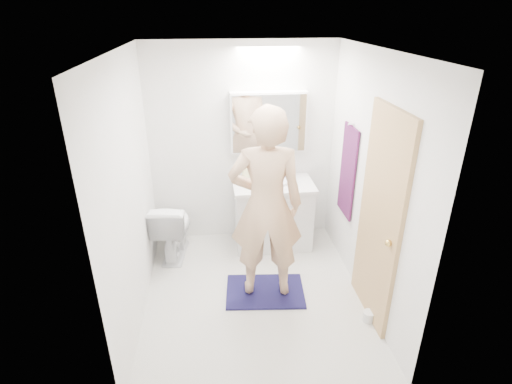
{
  "coord_description": "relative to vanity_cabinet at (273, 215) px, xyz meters",
  "views": [
    {
      "loc": [
        -0.36,
        -3.3,
        2.71
      ],
      "look_at": [
        0.05,
        0.25,
        1.05
      ],
      "focal_mm": 28.04,
      "sensor_mm": 36.0,
      "label": 1
    }
  ],
  "objects": [
    {
      "name": "toilet_paper_roll",
      "position": [
        0.7,
        -1.47,
        -0.34
      ],
      "size": [
        0.11,
        0.11,
        0.1
      ],
      "primitive_type": "cylinder",
      "color": "silver",
      "rests_on": "floor"
    },
    {
      "name": "floor",
      "position": [
        -0.34,
        -0.96,
        -0.39
      ],
      "size": [
        2.5,
        2.5,
        0.0
      ],
      "primitive_type": "plane",
      "color": "silver",
      "rests_on": "ground"
    },
    {
      "name": "ceiling",
      "position": [
        -0.34,
        -0.96,
        2.01
      ],
      "size": [
        2.5,
        2.5,
        0.0
      ],
      "primitive_type": "plane",
      "rotation": [
        3.14,
        0.0,
        0.0
      ],
      "color": "white",
      "rests_on": "floor"
    },
    {
      "name": "person",
      "position": [
        -0.22,
        -0.95,
        0.62
      ],
      "size": [
        0.74,
        0.52,
        1.93
      ],
      "primitive_type": "imported",
      "rotation": [
        0.0,
        0.0,
        3.05
      ],
      "color": "tan",
      "rests_on": "bath_rug"
    },
    {
      "name": "wall_back",
      "position": [
        -0.34,
        0.29,
        0.81
      ],
      "size": [
        2.5,
        0.0,
        2.5
      ],
      "primitive_type": "plane",
      "rotation": [
        1.57,
        0.0,
        0.0
      ],
      "color": "white",
      "rests_on": "floor"
    },
    {
      "name": "countertop",
      "position": [
        0.0,
        -0.0,
        0.41
      ],
      "size": [
        0.95,
        0.58,
        0.04
      ],
      "primitive_type": "cube",
      "color": "white",
      "rests_on": "vanity_cabinet"
    },
    {
      "name": "door_knob",
      "position": [
        0.7,
        -1.61,
        0.56
      ],
      "size": [
        0.06,
        0.06,
        0.06
      ],
      "primitive_type": "sphere",
      "color": "gold",
      "rests_on": "door"
    },
    {
      "name": "wall_right",
      "position": [
        0.76,
        -0.96,
        0.81
      ],
      "size": [
        0.0,
        2.5,
        2.5
      ],
      "primitive_type": "plane",
      "rotation": [
        1.57,
        0.0,
        -1.57
      ],
      "color": "white",
      "rests_on": "floor"
    },
    {
      "name": "wall_front",
      "position": [
        -0.34,
        -2.21,
        0.81
      ],
      "size": [
        2.5,
        0.0,
        2.5
      ],
      "primitive_type": "plane",
      "rotation": [
        -1.57,
        0.0,
        0.0
      ],
      "color": "white",
      "rests_on": "floor"
    },
    {
      "name": "mirror_panel",
      "position": [
        -0.04,
        0.13,
        1.11
      ],
      "size": [
        0.84,
        0.01,
        0.66
      ],
      "primitive_type": "cube",
      "color": "silver",
      "rests_on": "medicine_cabinet"
    },
    {
      "name": "sink_basin",
      "position": [
        0.0,
        0.03,
        0.45
      ],
      "size": [
        0.36,
        0.36,
        0.03
      ],
      "primitive_type": "cylinder",
      "color": "white",
      "rests_on": "countertop"
    },
    {
      "name": "faucet",
      "position": [
        0.0,
        0.22,
        0.51
      ],
      "size": [
        0.02,
        0.02,
        0.16
      ],
      "primitive_type": "cylinder",
      "color": "silver",
      "rests_on": "countertop"
    },
    {
      "name": "medicine_cabinet",
      "position": [
        -0.04,
        0.21,
        1.11
      ],
      "size": [
        0.88,
        0.14,
        0.7
      ],
      "primitive_type": "cube",
      "color": "white",
      "rests_on": "wall_back"
    },
    {
      "name": "toilet",
      "position": [
        -1.2,
        -0.11,
        -0.03
      ],
      "size": [
        0.49,
        0.75,
        0.72
      ],
      "primitive_type": "imported",
      "rotation": [
        0.0,
        0.0,
        3.02
      ],
      "color": "white",
      "rests_on": "floor"
    },
    {
      "name": "wall_left",
      "position": [
        -1.44,
        -0.96,
        0.81
      ],
      "size": [
        0.0,
        2.5,
        2.5
      ],
      "primitive_type": "plane",
      "rotation": [
        1.57,
        0.0,
        1.57
      ],
      "color": "white",
      "rests_on": "floor"
    },
    {
      "name": "soap_bottle_a",
      "position": [
        -0.31,
        0.15,
        0.55
      ],
      "size": [
        0.13,
        0.13,
        0.25
      ],
      "primitive_type": "imported",
      "rotation": [
        0.0,
        0.0,
        0.45
      ],
      "color": "beige",
      "rests_on": "countertop"
    },
    {
      "name": "soap_bottle_b",
      "position": [
        -0.16,
        0.18,
        0.52
      ],
      "size": [
        0.11,
        0.11,
        0.17
      ],
      "primitive_type": "imported",
      "rotation": [
        0.0,
        0.0,
        -0.85
      ],
      "color": "#5A8BC2",
      "rests_on": "countertop"
    },
    {
      "name": "towel",
      "position": [
        0.74,
        -0.41,
        0.71
      ],
      "size": [
        0.02,
        0.42,
        1.0
      ],
      "primitive_type": "cube",
      "color": "#111437",
      "rests_on": "wall_right"
    },
    {
      "name": "toothbrush_cup",
      "position": [
        0.19,
        0.16,
        0.48
      ],
      "size": [
        0.12,
        0.12,
        0.1
      ],
      "primitive_type": "imported",
      "rotation": [
        0.0,
        0.0,
        0.09
      ],
      "color": "#4666D3",
      "rests_on": "countertop"
    },
    {
      "name": "towel_hook",
      "position": [
        0.73,
        -0.41,
        1.23
      ],
      "size": [
        0.07,
        0.02,
        0.02
      ],
      "primitive_type": "cylinder",
      "rotation": [
        0.0,
        1.57,
        0.0
      ],
      "color": "silver",
      "rests_on": "wall_right"
    },
    {
      "name": "bath_rug",
      "position": [
        -0.22,
        -0.95,
        -0.38
      ],
      "size": [
        0.85,
        0.62,
        0.02
      ],
      "primitive_type": "cube",
      "rotation": [
        0.0,
        0.0,
        -0.09
      ],
      "color": "#171542",
      "rests_on": "floor"
    },
    {
      "name": "door",
      "position": [
        0.74,
        -1.31,
        0.61
      ],
      "size": [
        0.04,
        0.8,
        2.0
      ],
      "primitive_type": "cube",
      "color": "#A28151",
      "rests_on": "wall_right"
    },
    {
      "name": "vanity_cabinet",
      "position": [
        0.0,
        0.0,
        0.0
      ],
      "size": [
        0.9,
        0.55,
        0.78
      ],
      "primitive_type": "cube",
      "color": "silver",
      "rests_on": "floor"
    }
  ]
}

